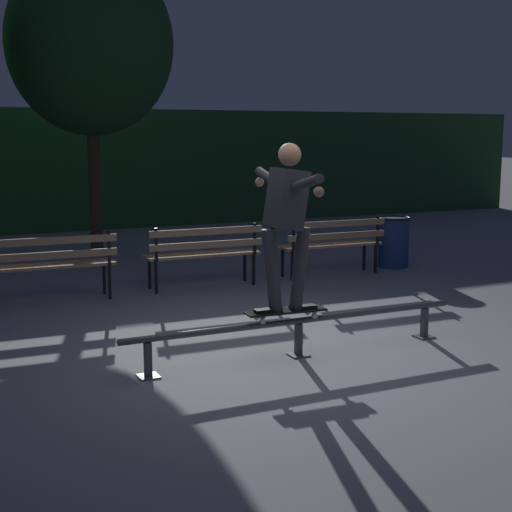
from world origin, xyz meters
name	(u,v)px	position (x,y,z in m)	size (l,w,h in m)	color
ground_plane	(295,354)	(0.00, 0.00, 0.00)	(90.00, 90.00, 0.00)	gray
hedge_backdrop	(69,169)	(0.00, 10.58, 1.32)	(24.00, 1.20, 2.63)	#234C28
grind_rail	(299,327)	(0.00, -0.06, 0.28)	(3.50, 0.18, 0.37)	#47474C
skateboard	(286,312)	(-0.14, -0.06, 0.44)	(0.79, 0.25, 0.09)	black
skateboarder	(287,213)	(-0.14, -0.06, 1.38)	(0.63, 1.41, 1.56)	black
park_bench_leftmost	(51,260)	(-1.72, 3.24, 0.54)	(1.61, 0.46, 0.88)	black
park_bench_left_center	(204,250)	(0.33, 3.24, 0.54)	(1.61, 0.46, 0.88)	black
park_bench_right_center	(333,240)	(2.37, 3.24, 0.54)	(1.61, 0.46, 0.88)	black
tree_behind_benches	(90,44)	(-0.27, 6.97, 3.61)	(2.85, 2.85, 5.19)	#3D2D23
trash_can	(394,241)	(3.64, 3.48, 0.41)	(0.52, 0.52, 0.80)	navy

